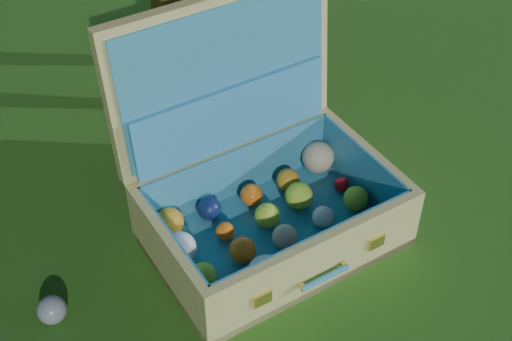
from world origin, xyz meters
name	(u,v)px	position (x,y,z in m)	size (l,w,h in m)	color
ground	(281,238)	(0.00, 0.00, 0.00)	(60.00, 60.00, 0.00)	#215114
stray_ball	(52,310)	(-0.61, 0.08, 0.04)	(0.07, 0.07, 0.07)	teal
suitcase	(257,176)	(-0.02, 0.09, 0.17)	(0.65, 0.54, 0.61)	tan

